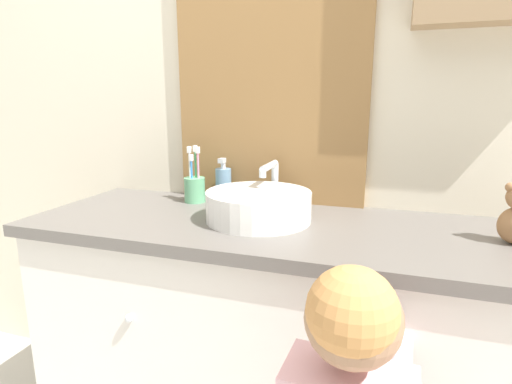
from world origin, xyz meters
TOP-DOWN VIEW (x-y plane):
  - wall_back at (0.03, 0.62)m, footprint 3.20×0.18m
  - vanity_counter at (0.00, 0.34)m, footprint 1.46×0.53m
  - sink_basin at (-0.04, 0.35)m, footprint 0.31×0.36m
  - toothbrush_holder at (-0.32, 0.49)m, footprint 0.07×0.07m
  - soap_dispenser at (-0.23, 0.54)m, footprint 0.06×0.06m

SIDE VIEW (x-z plane):
  - vanity_counter at x=0.00m, z-range 0.00..0.82m
  - sink_basin at x=-0.04m, z-range 0.78..0.94m
  - toothbrush_holder at x=-0.32m, z-range 0.77..0.96m
  - soap_dispenser at x=-0.23m, z-range 0.80..0.95m
  - wall_back at x=0.03m, z-range 0.02..2.52m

